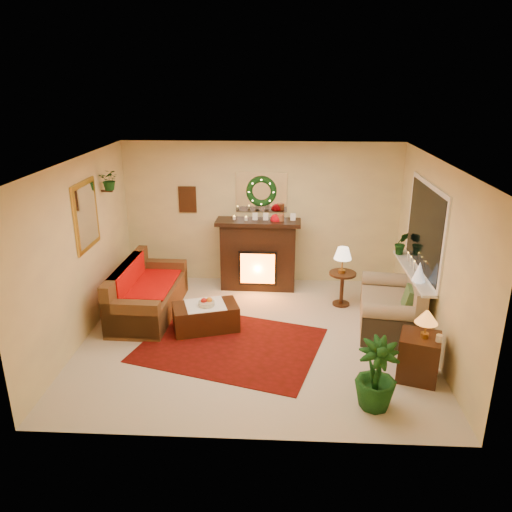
{
  "coord_description": "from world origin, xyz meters",
  "views": [
    {
      "loc": [
        0.36,
        -6.6,
        3.64
      ],
      "look_at": [
        0.0,
        0.35,
        1.15
      ],
      "focal_mm": 35.0,
      "sensor_mm": 36.0,
      "label": 1
    }
  ],
  "objects_px": {
    "coffee_table": "(206,317)",
    "loveseat": "(391,301)",
    "sofa": "(148,288)",
    "end_table_square": "(418,359)",
    "side_table_round": "(342,287)",
    "fireplace": "(258,259)"
  },
  "relations": [
    {
      "from": "coffee_table",
      "to": "sofa",
      "type": "bearing_deg",
      "value": 134.9
    },
    {
      "from": "coffee_table",
      "to": "fireplace",
      "type": "bearing_deg",
      "value": 49.2
    },
    {
      "from": "loveseat",
      "to": "side_table_round",
      "type": "xyz_separation_m",
      "value": [
        -0.66,
        0.74,
        -0.09
      ]
    },
    {
      "from": "sofa",
      "to": "coffee_table",
      "type": "xyz_separation_m",
      "value": [
        1.0,
        -0.53,
        -0.22
      ]
    },
    {
      "from": "sofa",
      "to": "coffee_table",
      "type": "height_order",
      "value": "sofa"
    },
    {
      "from": "end_table_square",
      "to": "side_table_round",
      "type": "bearing_deg",
      "value": 108.82
    },
    {
      "from": "sofa",
      "to": "side_table_round",
      "type": "relative_size",
      "value": 3.31
    },
    {
      "from": "side_table_round",
      "to": "end_table_square",
      "type": "distance_m",
      "value": 2.28
    },
    {
      "from": "sofa",
      "to": "loveseat",
      "type": "bearing_deg",
      "value": -2.23
    },
    {
      "from": "sofa",
      "to": "loveseat",
      "type": "relative_size",
      "value": 1.29
    },
    {
      "from": "end_table_square",
      "to": "coffee_table",
      "type": "bearing_deg",
      "value": 158.23
    },
    {
      "from": "sofa",
      "to": "coffee_table",
      "type": "bearing_deg",
      "value": -25.83
    },
    {
      "from": "loveseat",
      "to": "coffee_table",
      "type": "distance_m",
      "value": 2.84
    },
    {
      "from": "side_table_round",
      "to": "sofa",
      "type": "bearing_deg",
      "value": -171.55
    },
    {
      "from": "coffee_table",
      "to": "end_table_square",
      "type": "bearing_deg",
      "value": -39.24
    },
    {
      "from": "sofa",
      "to": "coffee_table",
      "type": "relative_size",
      "value": 2.01
    },
    {
      "from": "loveseat",
      "to": "coffee_table",
      "type": "relative_size",
      "value": 1.55
    },
    {
      "from": "side_table_round",
      "to": "loveseat",
      "type": "bearing_deg",
      "value": -48.42
    },
    {
      "from": "loveseat",
      "to": "end_table_square",
      "type": "xyz_separation_m",
      "value": [
        0.08,
        -1.41,
        -0.15
      ]
    },
    {
      "from": "fireplace",
      "to": "loveseat",
      "type": "bearing_deg",
      "value": -32.53
    },
    {
      "from": "coffee_table",
      "to": "loveseat",
      "type": "bearing_deg",
      "value": -12.27
    },
    {
      "from": "fireplace",
      "to": "coffee_table",
      "type": "bearing_deg",
      "value": -111.89
    }
  ]
}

